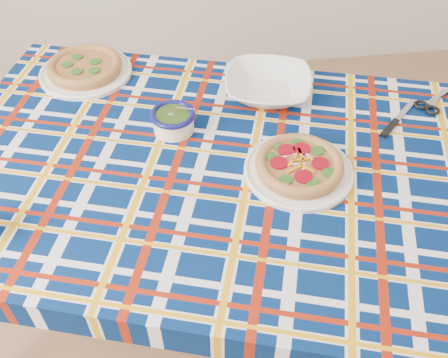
{
  "coord_description": "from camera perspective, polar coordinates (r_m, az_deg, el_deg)",
  "views": [
    {
      "loc": [
        -0.34,
        -0.47,
        1.6
      ],
      "look_at": [
        -0.23,
        0.38,
        0.73
      ],
      "focal_mm": 40.0,
      "sensor_mm": 36.0,
      "label": 1
    }
  ],
  "objects": [
    {
      "name": "table_knife",
      "position": [
        1.55,
        19.92,
        7.33
      ],
      "size": [
        0.17,
        0.17,
        0.01
      ],
      "primitive_type": null,
      "rotation": [
        0.0,
        0.0,
        0.78
      ],
      "color": "silver",
      "rests_on": "tablecloth"
    },
    {
      "name": "tablecloth",
      "position": [
        1.33,
        0.21,
        0.16
      ],
      "size": [
        1.74,
        1.37,
        0.1
      ],
      "primitive_type": null,
      "rotation": [
        0.0,
        0.0,
        -0.3
      ],
      "color": "#041B4C",
      "rests_on": "dining_table"
    },
    {
      "name": "serving_bowl",
      "position": [
        1.51,
        5.05,
        10.54
      ],
      "size": [
        0.31,
        0.31,
        0.06
      ],
      "primitive_type": "imported",
      "rotation": [
        0.0,
        0.0,
        -0.24
      ],
      "color": "white",
      "rests_on": "tablecloth"
    },
    {
      "name": "kitchen_scissors",
      "position": [
        1.63,
        23.26,
        8.59
      ],
      "size": [
        0.19,
        0.17,
        0.01
      ],
      "primitive_type": null,
      "rotation": [
        0.0,
        0.0,
        0.67
      ],
      "color": "silver",
      "rests_on": "tablecloth"
    },
    {
      "name": "dining_table",
      "position": [
        1.34,
        0.21,
        -0.53
      ],
      "size": [
        1.7,
        1.33,
        0.7
      ],
      "rotation": [
        0.0,
        0.0,
        -0.3
      ],
      "color": "brown",
      "rests_on": "floor"
    },
    {
      "name": "main_focaccia_plate",
      "position": [
        1.26,
        8.6,
        1.61
      ],
      "size": [
        0.36,
        0.36,
        0.06
      ],
      "primitive_type": null,
      "rotation": [
        0.0,
        0.0,
        -0.33
      ],
      "color": "#A36539",
      "rests_on": "tablecloth"
    },
    {
      "name": "second_focaccia_plate",
      "position": [
        1.66,
        -15.63,
        12.25
      ],
      "size": [
        0.39,
        0.39,
        0.05
      ],
      "primitive_type": null,
      "rotation": [
        0.0,
        0.0,
        -0.4
      ],
      "color": "#A36539",
      "rests_on": "tablecloth"
    },
    {
      "name": "pesto_bowl",
      "position": [
        1.38,
        -5.84,
        6.82
      ],
      "size": [
        0.17,
        0.17,
        0.07
      ],
      "primitive_type": null,
      "rotation": [
        0.0,
        0.0,
        -0.47
      ],
      "color": "#1F370F",
      "rests_on": "tablecloth"
    }
  ]
}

